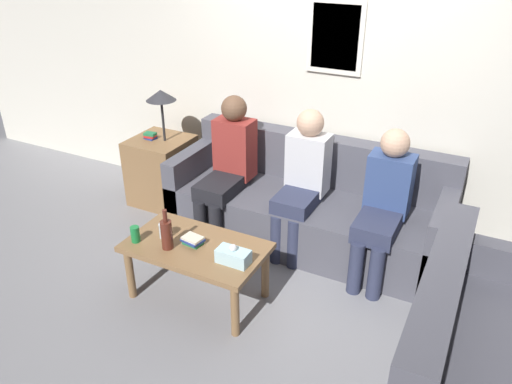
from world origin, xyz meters
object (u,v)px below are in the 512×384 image
(person_left, at_px, (228,162))
(coffee_table, at_px, (196,253))
(couch_main, at_px, (308,207))
(couch_side, at_px, (481,365))
(person_middle, at_px, (303,177))
(drinking_glass, at_px, (165,230))
(wine_bottle, at_px, (167,234))
(person_right, at_px, (384,201))

(person_left, bearing_deg, coffee_table, -73.84)
(couch_main, xyz_separation_m, person_left, (-0.70, -0.18, 0.36))
(couch_side, relative_size, person_middle, 1.31)
(drinking_glass, bearing_deg, coffee_table, 2.81)
(person_left, bearing_deg, drinking_glass, -88.93)
(wine_bottle, bearing_deg, coffee_table, 37.31)
(couch_side, height_order, wine_bottle, couch_side)
(coffee_table, xyz_separation_m, person_middle, (0.41, 1.00, 0.27))
(person_left, height_order, person_right, person_left)
(wine_bottle, distance_m, drinking_glass, 0.16)
(couch_main, height_order, wine_bottle, couch_main)
(coffee_table, relative_size, person_right, 0.86)
(drinking_glass, xyz_separation_m, person_left, (-0.02, 0.98, 0.15))
(person_right, bearing_deg, couch_side, -50.53)
(wine_bottle, xyz_separation_m, drinking_glass, (-0.10, 0.11, -0.06))
(drinking_glass, height_order, person_right, person_right)
(coffee_table, height_order, person_middle, person_middle)
(couch_side, bearing_deg, drinking_glass, 87.83)
(coffee_table, xyz_separation_m, person_right, (1.11, 0.94, 0.25))
(couch_side, bearing_deg, person_right, 39.47)
(couch_main, height_order, couch_side, same)
(couch_side, xyz_separation_m, person_right, (-0.85, 1.03, 0.34))
(couch_side, xyz_separation_m, coffee_table, (-1.96, 0.10, 0.09))
(couch_main, height_order, person_left, person_left)
(drinking_glass, height_order, person_left, person_left)
(person_middle, relative_size, person_right, 1.03)
(coffee_table, distance_m, person_right, 1.47)
(wine_bottle, bearing_deg, couch_side, 0.64)
(couch_main, bearing_deg, drinking_glass, -120.56)
(person_left, height_order, person_middle, person_left)
(coffee_table, bearing_deg, person_middle, 67.68)
(couch_side, height_order, person_right, person_right)
(couch_main, xyz_separation_m, couch_side, (1.54, -1.24, 0.00))
(drinking_glass, bearing_deg, couch_side, -2.17)
(couch_main, bearing_deg, person_middle, -93.88)
(couch_main, distance_m, person_right, 0.79)
(coffee_table, bearing_deg, person_right, 40.18)
(wine_bottle, bearing_deg, person_right, 39.84)
(couch_side, distance_m, coffee_table, 1.96)
(person_right, bearing_deg, couch_main, 163.36)
(wine_bottle, distance_m, person_middle, 1.26)
(drinking_glass, distance_m, person_right, 1.67)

